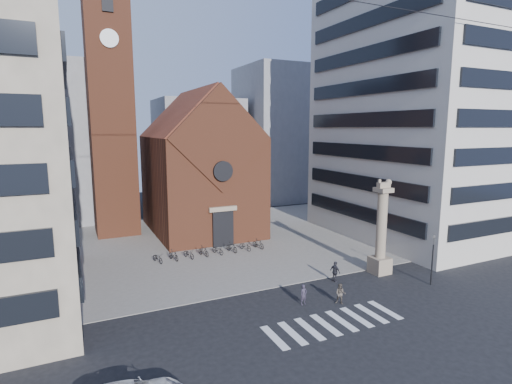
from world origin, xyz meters
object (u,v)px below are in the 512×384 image
at_px(pedestrian_0, 304,295).
at_px(lion_column, 381,236).
at_px(pedestrian_2, 335,272).
at_px(traffic_light, 432,259).
at_px(pedestrian_1, 340,294).
at_px(scooter_0, 158,258).

bearing_deg(pedestrian_0, lion_column, 6.04).
xyz_separation_m(lion_column, pedestrian_2, (-4.95, 0.00, -2.55)).
distance_m(traffic_light, pedestrian_2, 8.13).
bearing_deg(pedestrian_1, pedestrian_0, -160.42).
bearing_deg(pedestrian_0, pedestrian_1, -32.72).
bearing_deg(lion_column, pedestrian_0, -164.71).
xyz_separation_m(traffic_light, pedestrian_2, (-6.94, 4.00, -1.38)).
relative_size(traffic_light, pedestrian_1, 2.70).
xyz_separation_m(pedestrian_1, scooter_0, (-10.52, 15.18, -0.27)).
height_order(pedestrian_1, scooter_0, pedestrian_1).
bearing_deg(scooter_0, lion_column, -50.83).
relative_size(pedestrian_1, pedestrian_2, 0.88).
relative_size(lion_column, pedestrian_0, 5.55).
distance_m(traffic_light, pedestrian_0, 11.96).
bearing_deg(traffic_light, scooter_0, 142.09).
distance_m(pedestrian_0, pedestrian_2, 5.54).
height_order(lion_column, pedestrian_0, lion_column).
bearing_deg(scooter_0, pedestrian_1, -73.43).
bearing_deg(lion_column, pedestrian_2, 180.00).
distance_m(pedestrian_0, pedestrian_1, 2.78).
relative_size(pedestrian_2, scooter_0, 1.00).
bearing_deg(pedestrian_1, lion_column, 70.63).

